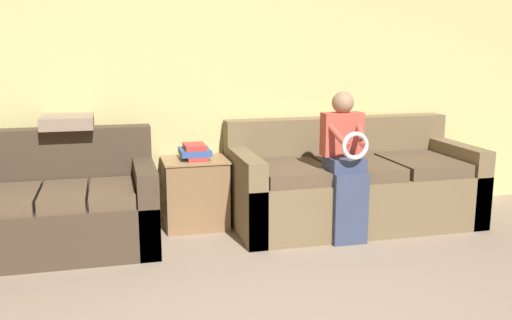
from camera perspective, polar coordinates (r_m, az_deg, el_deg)
The scene contains 7 objects.
wall_back at distance 5.24m, azimuth -4.70°, elevation 7.90°, with size 6.90×0.06×2.55m.
couch_main at distance 5.24m, azimuth 9.50°, elevation -2.60°, with size 2.17×0.99×0.92m.
couch_side at distance 4.78m, azimuth -18.41°, elevation -4.61°, with size 1.39×0.92×0.92m.
child_left_seated at distance 4.70m, azimuth 8.95°, elevation 0.02°, with size 0.34×0.38×1.22m.
side_shelf at distance 5.08m, azimuth -6.10°, elevation -3.21°, with size 0.56×0.48×0.61m.
book_stack at distance 5.01m, azimuth -6.12°, elevation 0.84°, with size 0.26×0.32×0.13m.
throw_pillow at distance 4.95m, azimuth -18.34°, elevation 3.65°, with size 0.41×0.41×0.10m.
Camera 1 is at (-0.88, -2.10, 1.60)m, focal length 40.00 mm.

